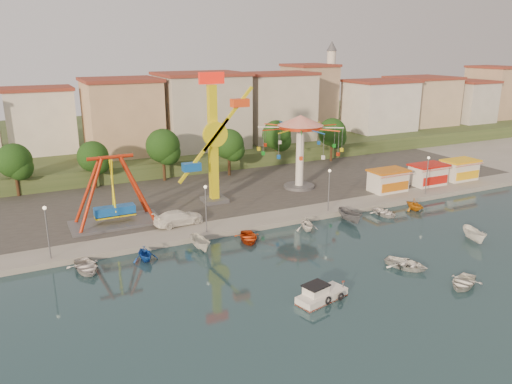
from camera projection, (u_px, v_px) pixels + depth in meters
ground at (335, 268)px, 47.19m from camera, size 200.00×200.00×0.00m
quay_deck at (156, 148)px, 100.33m from camera, size 200.00×100.00×0.60m
asphalt_pad at (216, 185)px, 72.77m from camera, size 90.00×28.00×0.01m
hill_terrace at (150, 138)px, 104.28m from camera, size 200.00×60.00×3.00m
pirate_ship_ride at (113, 192)px, 56.07m from camera, size 10.00×5.00×8.00m
kamikaze_tower at (216, 142)px, 62.83m from camera, size 6.89×3.10×16.50m
wave_swinger at (300, 135)px, 69.31m from camera, size 11.60×11.60×10.40m
booth_left at (388, 180)px, 69.40m from camera, size 5.40×3.78×3.08m
booth_mid at (428, 174)px, 72.58m from camera, size 5.40×3.78×3.08m
booth_right at (460, 170)px, 75.32m from camera, size 5.40×3.78×3.08m
lamp_post_0 at (48, 234)px, 47.23m from camera, size 0.14×0.14×5.00m
lamp_post_1 at (206, 210)px, 54.06m from camera, size 0.14×0.14×5.00m
lamp_post_2 at (329, 191)px, 60.88m from camera, size 0.14×0.14×5.00m
lamp_post_3 at (427, 176)px, 67.70m from camera, size 0.14×0.14×5.00m
tree_0 at (14, 161)px, 66.29m from camera, size 4.60×4.60×7.19m
tree_1 at (93, 157)px, 70.00m from camera, size 4.35×4.35×6.80m
tree_2 at (163, 146)px, 73.69m from camera, size 5.02×5.02×7.85m
tree_3 at (229, 144)px, 76.81m from camera, size 4.68×4.68×7.32m
tree_4 at (276, 135)px, 83.59m from camera, size 4.86×4.86×7.60m
tree_5 at (332, 132)px, 86.31m from camera, size 4.83×4.83×7.54m
building_1 at (42, 129)px, 80.12m from camera, size 12.33×9.01×8.63m
building_2 at (123, 115)px, 85.85m from camera, size 11.95×9.28×11.23m
building_3 at (205, 118)px, 89.31m from camera, size 12.59×10.50×9.20m
building_4 at (263, 112)px, 97.97m from camera, size 10.75×9.23×9.24m
building_5 at (325, 104)px, 101.75m from camera, size 12.77×10.96×11.21m
building_6 at (376, 99)px, 105.27m from camera, size 8.23×8.98×12.36m
building_7 at (402, 103)px, 115.08m from camera, size 11.59×10.93×8.76m
building_8 at (469, 94)px, 114.88m from camera, size 12.84×9.28×12.58m
building_9 at (498, 98)px, 123.49m from camera, size 12.95×9.17×9.21m
minaret at (330, 83)px, 105.32m from camera, size 2.80×2.80×18.00m
cabin_motorboat at (321, 296)px, 41.18m from camera, size 4.87×2.78×1.61m
rowboat_a at (406, 264)px, 47.12m from camera, size 4.38×4.92×0.84m
rowboat_b at (463, 282)px, 43.54m from camera, size 4.58×4.08×0.78m
skiff at (474, 235)px, 53.40m from camera, size 2.53×4.00×1.45m
van at (179, 218)px, 56.68m from camera, size 5.90×2.89×1.65m
moored_boat_0 at (86, 267)px, 46.43m from camera, size 3.48×4.51×0.86m
moored_boat_1 at (145, 253)px, 48.70m from camera, size 2.62×2.98×1.49m
moored_boat_2 at (201, 243)px, 51.18m from camera, size 1.57×3.78×1.44m
moored_boat_3 at (248, 238)px, 53.59m from camera, size 3.79×4.51×0.80m
moored_boat_4 at (307, 224)px, 56.63m from camera, size 3.00×3.32×1.53m
moored_boat_5 at (350, 216)px, 59.22m from camera, size 1.55×4.01×1.54m
moored_boat_6 at (385, 213)px, 61.57m from camera, size 2.92×3.88×0.76m
moored_boat_7 at (415, 204)px, 63.52m from camera, size 2.59×2.98×1.53m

